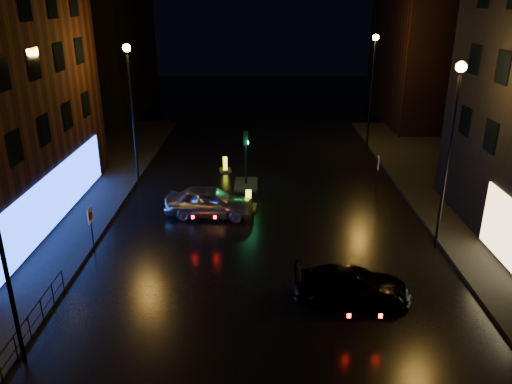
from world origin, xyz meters
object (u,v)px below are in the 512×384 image
at_px(silver_hatchback, 210,201).
at_px(dark_sedan, 352,285).
at_px(bollard_far, 225,168).
at_px(traffic_signal, 246,178).
at_px(bollard_near, 249,205).
at_px(road_sign_left, 90,219).
at_px(road_sign_right, 378,166).

xyz_separation_m(silver_hatchback, dark_sedan, (6.14, -7.89, -0.15)).
bearing_deg(bollard_far, silver_hatchback, -101.41).
relative_size(traffic_signal, dark_sedan, 0.78).
relative_size(bollard_near, road_sign_left, 0.61).
bearing_deg(silver_hatchback, dark_sedan, -137.23).
xyz_separation_m(traffic_signal, bollard_near, (0.24, -3.67, -0.27)).
distance_m(traffic_signal, bollard_near, 3.69).
xyz_separation_m(dark_sedan, road_sign_left, (-11.04, 3.86, 0.93)).
distance_m(traffic_signal, bollard_far, 3.07).
bearing_deg(road_sign_right, bollard_near, 25.56).
bearing_deg(road_sign_right, bollard_far, -15.79).
distance_m(traffic_signal, road_sign_left, 10.91).
relative_size(silver_hatchback, road_sign_left, 2.20).
height_order(traffic_signal, road_sign_right, traffic_signal).
relative_size(traffic_signal, bollard_far, 2.84).
xyz_separation_m(traffic_signal, silver_hatchback, (-1.79, -4.53, 0.28)).
relative_size(traffic_signal, silver_hatchback, 0.75).
bearing_deg(dark_sedan, traffic_signal, 21.58).
xyz_separation_m(silver_hatchback, road_sign_left, (-4.90, -4.02, 0.79)).
xyz_separation_m(silver_hatchback, bollard_far, (0.34, 7.22, -0.57)).
bearing_deg(road_sign_left, bollard_far, 66.20).
relative_size(bollard_far, road_sign_left, 0.58).
xyz_separation_m(road_sign_left, road_sign_right, (14.39, 7.32, 0.10)).
bearing_deg(bollard_far, dark_sedan, -77.70).
distance_m(bollard_near, road_sign_left, 8.58).
relative_size(bollard_near, bollard_far, 1.06).
bearing_deg(bollard_far, road_sign_right, -31.88).
height_order(dark_sedan, road_sign_left, road_sign_left).
bearing_deg(bollard_far, traffic_signal, -70.40).
bearing_deg(bollard_near, traffic_signal, 97.69).
distance_m(bollard_near, road_sign_right, 7.98).
relative_size(dark_sedan, road_sign_right, 1.98).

